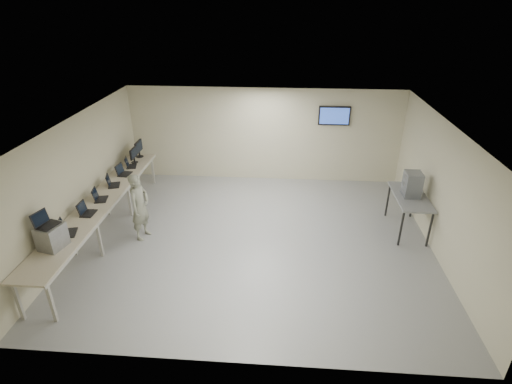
# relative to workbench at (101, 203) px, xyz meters

# --- Properties ---
(room) EXTENTS (8.01, 7.01, 2.81)m
(room) POSITION_rel_workbench_xyz_m (3.62, 0.06, 0.58)
(room) COLOR #989898
(room) RESTS_ON ground
(workbench) EXTENTS (0.76, 6.00, 0.90)m
(workbench) POSITION_rel_workbench_xyz_m (0.00, 0.00, 0.00)
(workbench) COLOR tan
(workbench) RESTS_ON ground
(equipment_box) EXTENTS (0.48, 0.53, 0.47)m
(equipment_box) POSITION_rel_workbench_xyz_m (-0.06, -1.90, 0.31)
(equipment_box) COLOR gray
(equipment_box) RESTS_ON workbench
(laptop_on_box) EXTENTS (0.40, 0.43, 0.29)m
(laptop_on_box) POSITION_rel_workbench_xyz_m (-0.12, -1.90, 0.61)
(laptop_on_box) COLOR black
(laptop_on_box) RESTS_ON equipment_box
(laptop_0) EXTENTS (0.40, 0.43, 0.29)m
(laptop_0) POSITION_rel_workbench_xyz_m (-0.08, -1.43, 0.15)
(laptop_0) COLOR black
(laptop_0) RESTS_ON workbench
(laptop_1) EXTENTS (0.29, 0.36, 0.28)m
(laptop_1) POSITION_rel_workbench_xyz_m (-0.04, -0.63, 0.15)
(laptop_1) COLOR black
(laptop_1) RESTS_ON workbench
(laptop_2) EXTENTS (0.36, 0.40, 0.28)m
(laptop_2) POSITION_rel_workbench_xyz_m (-0.04, 0.03, 0.15)
(laptop_2) COLOR black
(laptop_2) RESTS_ON workbench
(laptop_3) EXTENTS (0.39, 0.42, 0.28)m
(laptop_3) POSITION_rel_workbench_xyz_m (-0.05, 0.79, 0.15)
(laptop_3) COLOR black
(laptop_3) RESTS_ON workbench
(laptop_4) EXTENTS (0.34, 0.39, 0.28)m
(laptop_4) POSITION_rel_workbench_xyz_m (-0.03, 1.48, 0.15)
(laptop_4) COLOR black
(laptop_4) RESTS_ON workbench
(laptop_5) EXTENTS (0.36, 0.39, 0.27)m
(laptop_5) POSITION_rel_workbench_xyz_m (-0.04, 2.00, 0.14)
(laptop_5) COLOR black
(laptop_5) RESTS_ON workbench
(monitor_near) EXTENTS (0.19, 0.43, 0.43)m
(monitor_near) POSITION_rel_workbench_xyz_m (-0.01, 2.31, 0.33)
(monitor_near) COLOR black
(monitor_near) RESTS_ON workbench
(monitor_far) EXTENTS (0.21, 0.48, 0.48)m
(monitor_far) POSITION_rel_workbench_xyz_m (-0.01, 2.75, 0.36)
(monitor_far) COLOR black
(monitor_far) RESTS_ON workbench
(soldier) EXTENTS (0.51, 0.66, 1.61)m
(soldier) POSITION_rel_workbench_xyz_m (0.94, -0.06, -0.02)
(soldier) COLOR gray
(soldier) RESTS_ON ground
(side_table) EXTENTS (0.73, 1.56, 0.94)m
(side_table) POSITION_rel_workbench_xyz_m (7.19, 0.70, 0.04)
(side_table) COLOR gray
(side_table) RESTS_ON ground
(storage_bins) EXTENTS (0.37, 0.41, 0.59)m
(storage_bins) POSITION_rel_workbench_xyz_m (7.17, 0.70, 0.40)
(storage_bins) COLOR gray
(storage_bins) RESTS_ON side_table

